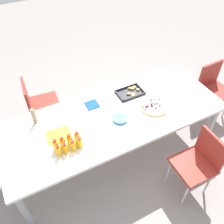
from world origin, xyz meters
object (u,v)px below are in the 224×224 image
Objects in this scene: juice_bottle_5 at (63,143)px; juice_bottle_2 at (73,145)px; party_table at (114,119)px; paper_folder at (59,135)px; juice_bottle_6 at (70,140)px; plate_stack at (120,119)px; cardboard_tube at (34,116)px; juice_bottle_1 at (65,148)px; juice_bottle_3 at (80,142)px; snack_tray at (131,92)px; juice_bottle_7 at (77,137)px; fruit_pizza at (154,107)px; juice_bottle_4 at (56,145)px; chair_end at (213,86)px; chair_near_right at (199,161)px; napkin_stack at (92,105)px; juice_bottle_0 at (58,151)px; chair_far_left at (38,103)px.

juice_bottle_2 is at bearing -42.77° from juice_bottle_5.
party_table is 0.63m from juice_bottle_2.
party_table is 0.65m from paper_folder.
juice_bottle_6 reaches higher than paper_folder.
paper_folder is at bearing 171.54° from plate_stack.
cardboard_tube reaches higher than party_table.
juice_bottle_3 is (0.15, 0.00, 0.00)m from juice_bottle_1.
juice_bottle_1 reaches higher than snack_tray.
snack_tray is at bearing 26.80° from juice_bottle_2.
juice_bottle_3 is 0.99× the size of juice_bottle_6.
juice_bottle_7 is 0.41× the size of snack_tray.
juice_bottle_4 is at bearing -177.66° from fruit_pizza.
chair_end is 2.50m from cardboard_tube.
juice_bottle_6 reaches higher than juice_bottle_2.
snack_tray is 0.48m from plate_stack.
juice_bottle_4 is 0.14m from juice_bottle_6.
snack_tray is at bearing 44.89° from plate_stack.
juice_bottle_4 reaches higher than juice_bottle_2.
juice_bottle_2 is (-1.18, 0.59, 0.30)m from chair_near_right.
chair_end is at bearing 5.15° from juice_bottle_4.
juice_bottle_1 is 0.98× the size of juice_bottle_7.
juice_bottle_2 reaches higher than fruit_pizza.
juice_bottle_7 is at bearing 60.44° from chair_near_right.
juice_bottle_1 is 0.71m from napkin_stack.
juice_bottle_4 is at bearing -179.73° from juice_bottle_7.
napkin_stack is at bearing 54.71° from juice_bottle_3.
juice_bottle_7 is (0.16, 0.00, -0.00)m from juice_bottle_5.
chair_near_right is 1.35m from napkin_stack.
chair_near_right is 1.49m from juice_bottle_0.
juice_bottle_1 is at bearing 178.62° from juice_bottle_2.
party_table is at bearing 111.46° from plate_stack.
chair_far_left is at bearing 131.02° from napkin_stack.
chair_far_left is 2.54× the size of snack_tray.
chair_end is 1.00× the size of chair_near_right.
juice_bottle_2 is at bearing -0.23° from juice_bottle_0.
juice_bottle_1 is (0.03, -1.12, 0.30)m from chair_far_left.
fruit_pizza is (1.14, 0.05, -0.05)m from juice_bottle_5.
paper_folder is (-1.02, -0.23, -0.01)m from snack_tray.
juice_bottle_4 is (-0.22, 0.08, 0.00)m from juice_bottle_3.
juice_bottle_4 is 0.72m from napkin_stack.
chair_near_right is at bearing 42.89° from chair_far_left.
juice_bottle_1 is 0.15m from juice_bottle_3.
juice_bottle_6 is at bearing 11.46° from chair_far_left.
juice_bottle_2 is 0.11m from juice_bottle_7.
party_table is 18.15× the size of juice_bottle_4.
chair_far_left is 6.15× the size of juice_bottle_2.
cardboard_tube reaches higher than juice_bottle_4.
juice_bottle_6 reaches higher than snack_tray.
juice_bottle_6 reaches higher than party_table.
chair_end is 2.41m from juice_bottle_0.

